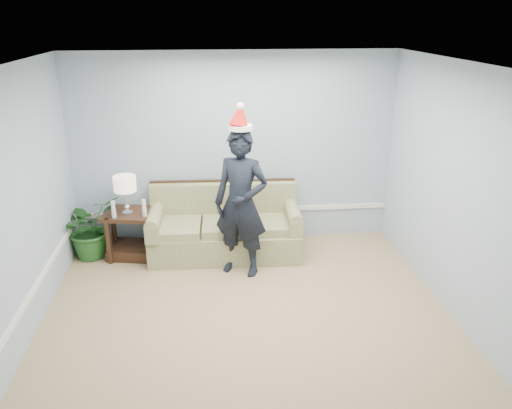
{
  "coord_description": "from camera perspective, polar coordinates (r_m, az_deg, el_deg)",
  "views": [
    {
      "loc": [
        -0.4,
        -4.25,
        3.15
      ],
      "look_at": [
        0.2,
        1.55,
        0.9
      ],
      "focal_mm": 35.0,
      "sensor_mm": 36.0,
      "label": 1
    }
  ],
  "objects": [
    {
      "name": "side_table",
      "position": [
        7.06,
        -14.0,
        -3.8
      ],
      "size": [
        0.75,
        0.67,
        0.64
      ],
      "rotation": [
        0.0,
        0.0,
        -0.18
      ],
      "color": "#3A2315",
      "rests_on": "room_shell"
    },
    {
      "name": "teddy_bear",
      "position": [
        6.73,
        -1.49,
        -0.59
      ],
      "size": [
        0.32,
        0.34,
        0.45
      ],
      "rotation": [
        0.0,
        0.0,
        -0.18
      ],
      "color": "white",
      "rests_on": "sofa"
    },
    {
      "name": "table_lamp",
      "position": [
        6.72,
        -14.75,
        2.14
      ],
      "size": [
        0.29,
        0.29,
        0.52
      ],
      "color": "silver",
      "rests_on": "side_table"
    },
    {
      "name": "candle_pair",
      "position": [
        6.7,
        -14.33,
        -0.54
      ],
      "size": [
        0.45,
        0.06,
        0.23
      ],
      "color": "silver",
      "rests_on": "side_table"
    },
    {
      "name": "houseplant",
      "position": [
        7.13,
        -18.44,
        -2.48
      ],
      "size": [
        1.02,
        1.01,
        0.86
      ],
      "primitive_type": "imported",
      "rotation": [
        0.0,
        0.0,
        0.77
      ],
      "color": "#215721",
      "rests_on": "room_shell"
    },
    {
      "name": "santa_hat",
      "position": [
        5.88,
        -1.85,
        9.96
      ],
      "size": [
        0.4,
        0.42,
        0.34
      ],
      "rotation": [
        0.0,
        0.0,
        -0.53
      ],
      "color": "white",
      "rests_on": "man"
    },
    {
      "name": "wainscot_trim",
      "position": [
        6.11,
        -12.67,
        -5.66
      ],
      "size": [
        4.49,
        4.99,
        0.06
      ],
      "color": "white",
      "rests_on": "room_shell"
    },
    {
      "name": "sofa",
      "position": [
        6.92,
        -3.59,
        -2.89
      ],
      "size": [
        2.07,
        0.95,
        0.95
      ],
      "rotation": [
        0.0,
        0.0,
        -0.04
      ],
      "color": "#50622E",
      "rests_on": "room_shell"
    },
    {
      "name": "man",
      "position": [
        6.17,
        -1.72,
        0.09
      ],
      "size": [
        0.81,
        0.69,
        1.88
      ],
      "primitive_type": "imported",
      "rotation": [
        0.0,
        0.0,
        -0.43
      ],
      "color": "black",
      "rests_on": "room_shell"
    },
    {
      "name": "room_shell",
      "position": [
        4.63,
        -0.51,
        -1.73
      ],
      "size": [
        4.54,
        5.04,
        2.74
      ],
      "color": "tan",
      "rests_on": "ground"
    }
  ]
}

